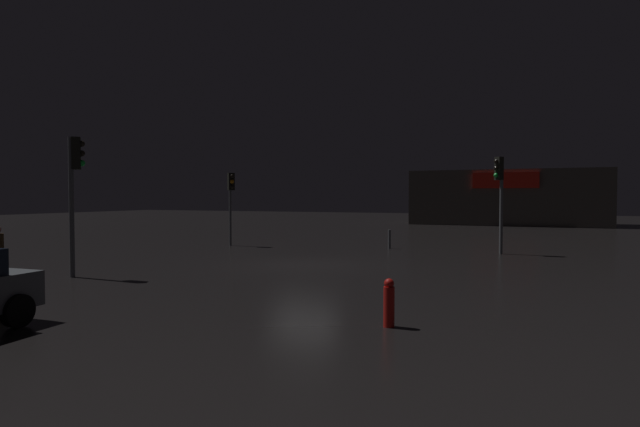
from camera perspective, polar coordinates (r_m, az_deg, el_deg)
name	(u,v)px	position (r m, az deg, el deg)	size (l,w,h in m)	color
ground_plane	(304,265)	(19.40, -1.79, -5.70)	(120.00, 120.00, 0.00)	black
store_building	(508,198)	(50.61, 20.00, 1.66)	(16.66, 8.00, 4.89)	#4C4742
traffic_signal_main	(75,180)	(18.11, -25.46, 3.39)	(0.42, 0.42, 4.44)	#595B60
traffic_signal_opposite	(500,186)	(24.22, 19.21, 2.88)	(0.42, 0.42, 4.31)	#595B60
traffic_signal_cross_left	(231,192)	(27.10, -9.80, 2.33)	(0.43, 0.41, 3.77)	#595B60
fire_hydrant	(389,303)	(10.37, 7.62, -9.75)	(0.22, 0.22, 0.96)	red
bollard_kerb_a	(389,239)	(25.55, 7.67, -2.83)	(0.14, 0.14, 0.93)	#595B60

